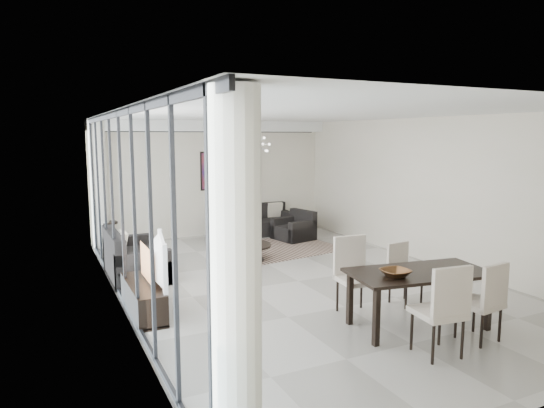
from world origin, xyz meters
TOP-DOWN VIEW (x-y plane):
  - room_shell at (0.46, 0.00)m, footprint 6.00×9.00m
  - window_wall at (-2.86, 0.00)m, footprint 0.37×8.95m
  - soffit at (0.00, 4.30)m, footprint 5.98×0.40m
  - painting at (0.50, 4.47)m, footprint 1.68×0.04m
  - chandelier at (0.30, 2.50)m, footprint 0.66×0.66m
  - rug at (0.78, 2.39)m, footprint 2.89×2.38m
  - coffee_table at (-0.26, 1.68)m, footprint 0.98×0.98m
  - bowl_coffee at (-0.19, 1.75)m, footprint 0.29×0.29m
  - sofa_main at (0.91, 4.07)m, footprint 2.10×0.86m
  - loveseat at (-2.55, 1.57)m, footprint 0.95×1.68m
  - armchair at (1.59, 3.06)m, footprint 0.97×1.00m
  - side_table at (-2.65, 4.15)m, footprint 0.43×0.43m
  - tv_console at (-2.76, -0.40)m, footprint 0.40×1.42m
  - television at (-2.60, -0.45)m, footprint 0.35×1.19m
  - dining_table at (0.43, -2.50)m, footprint 1.97×1.19m
  - dining_chair_sw at (0.04, -3.33)m, footprint 0.56×0.56m
  - dining_chair_se at (0.84, -3.24)m, footprint 0.51×0.51m
  - dining_chair_nw at (-0.01, -1.65)m, footprint 0.55×0.55m
  - dining_chair_ne at (0.90, -1.64)m, footprint 0.46×0.46m
  - bowl_dining at (-0.01, -2.55)m, footprint 0.36×0.36m

SIDE VIEW (x-z plane):
  - rug at x=0.78m, z-range 0.00..0.01m
  - coffee_table at x=-0.26m, z-range 0.02..0.36m
  - tv_console at x=-2.76m, z-range 0.00..0.44m
  - armchair at x=1.59m, z-range -0.11..0.60m
  - sofa_main at x=0.91m, z-range -0.12..0.64m
  - loveseat at x=-2.55m, z-range -0.14..0.71m
  - bowl_coffee at x=-0.19m, z-range 0.34..0.42m
  - side_table at x=-2.65m, z-range 0.11..0.70m
  - dining_chair_ne at x=0.90m, z-range 0.07..0.98m
  - dining_chair_se at x=0.84m, z-range 0.08..1.09m
  - dining_chair_nw at x=-0.01m, z-range 0.09..1.19m
  - dining_chair_sw at x=0.04m, z-range 0.09..1.19m
  - dining_table at x=0.43m, z-range 0.30..1.07m
  - television at x=-2.60m, z-range 0.44..1.12m
  - bowl_dining at x=-0.01m, z-range 0.77..0.86m
  - room_shell at x=0.46m, z-range 0.00..2.90m
  - window_wall at x=-2.86m, z-range 0.02..2.92m
  - painting at x=0.50m, z-range 1.16..2.14m
  - chandelier at x=0.30m, z-range 2.00..2.71m
  - soffit at x=0.00m, z-range 2.64..2.90m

